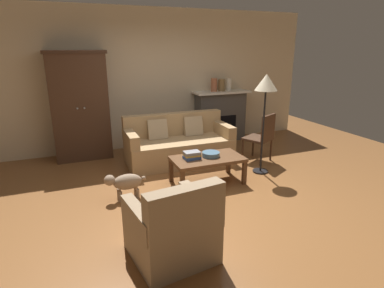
{
  "coord_description": "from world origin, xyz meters",
  "views": [
    {
      "loc": [
        -1.63,
        -3.93,
        2.06
      ],
      "look_at": [
        0.18,
        0.59,
        0.55
      ],
      "focal_mm": 29.62,
      "sensor_mm": 36.0,
      "label": 1
    }
  ],
  "objects_px": {
    "couch": "(178,145)",
    "mantel_vase_bronze": "(221,85)",
    "fruit_bowl": "(211,154)",
    "side_chair_wooden": "(262,135)",
    "dog": "(125,182)",
    "armchair_near_left": "(173,230)",
    "coffee_table": "(207,161)",
    "fireplace": "(220,116)",
    "book_stack": "(192,155)",
    "armoire": "(80,106)",
    "mantel_vase_cream": "(229,85)",
    "floor_lamp": "(266,88)",
    "mantel_vase_terracotta": "(214,85)"
  },
  "relations": [
    {
      "from": "couch",
      "to": "mantel_vase_bronze",
      "type": "bearing_deg",
      "value": 35.07
    },
    {
      "from": "fruit_bowl",
      "to": "side_chair_wooden",
      "type": "relative_size",
      "value": 0.3
    },
    {
      "from": "dog",
      "to": "fruit_bowl",
      "type": "bearing_deg",
      "value": 4.06
    },
    {
      "from": "armchair_near_left",
      "to": "coffee_table",
      "type": "bearing_deg",
      "value": 55.17
    },
    {
      "from": "fireplace",
      "to": "book_stack",
      "type": "relative_size",
      "value": 4.91
    },
    {
      "from": "fireplace",
      "to": "dog",
      "type": "bearing_deg",
      "value": -140.08
    },
    {
      "from": "armoire",
      "to": "side_chair_wooden",
      "type": "relative_size",
      "value": 2.22
    },
    {
      "from": "mantel_vase_cream",
      "to": "side_chair_wooden",
      "type": "height_order",
      "value": "mantel_vase_cream"
    },
    {
      "from": "couch",
      "to": "mantel_vase_bronze",
      "type": "relative_size",
      "value": 7.44
    },
    {
      "from": "couch",
      "to": "side_chair_wooden",
      "type": "relative_size",
      "value": 2.14
    },
    {
      "from": "armoire",
      "to": "mantel_vase_cream",
      "type": "xyz_separation_m",
      "value": [
        3.13,
        0.06,
        0.25
      ]
    },
    {
      "from": "side_chair_wooden",
      "to": "mantel_vase_cream",
      "type": "bearing_deg",
      "value": 85.75
    },
    {
      "from": "dog",
      "to": "fireplace",
      "type": "bearing_deg",
      "value": 39.92
    },
    {
      "from": "coffee_table",
      "to": "floor_lamp",
      "type": "relative_size",
      "value": 0.67
    },
    {
      "from": "armchair_near_left",
      "to": "mantel_vase_cream",
      "type": "bearing_deg",
      "value": 55.04
    },
    {
      "from": "mantel_vase_terracotta",
      "to": "armchair_near_left",
      "type": "height_order",
      "value": "mantel_vase_terracotta"
    },
    {
      "from": "fruit_bowl",
      "to": "mantel_vase_bronze",
      "type": "height_order",
      "value": "mantel_vase_bronze"
    },
    {
      "from": "fireplace",
      "to": "armoire",
      "type": "height_order",
      "value": "armoire"
    },
    {
      "from": "fireplace",
      "to": "floor_lamp",
      "type": "bearing_deg",
      "value": -96.3
    },
    {
      "from": "couch",
      "to": "mantel_vase_cream",
      "type": "relative_size",
      "value": 7.18
    },
    {
      "from": "fireplace",
      "to": "dog",
      "type": "height_order",
      "value": "fireplace"
    },
    {
      "from": "coffee_table",
      "to": "armchair_near_left",
      "type": "bearing_deg",
      "value": -124.83
    },
    {
      "from": "coffee_table",
      "to": "mantel_vase_terracotta",
      "type": "height_order",
      "value": "mantel_vase_terracotta"
    },
    {
      "from": "fireplace",
      "to": "armoire",
      "type": "xyz_separation_m",
      "value": [
        -2.95,
        -0.08,
        0.43
      ]
    },
    {
      "from": "mantel_vase_cream",
      "to": "armchair_near_left",
      "type": "bearing_deg",
      "value": -124.96
    },
    {
      "from": "couch",
      "to": "mantel_vase_bronze",
      "type": "distance_m",
      "value": 1.89
    },
    {
      "from": "armoire",
      "to": "fruit_bowl",
      "type": "xyz_separation_m",
      "value": [
        1.77,
        -1.95,
        -0.55
      ]
    },
    {
      "from": "couch",
      "to": "mantel_vase_terracotta",
      "type": "xyz_separation_m",
      "value": [
        1.16,
        0.94,
        0.94
      ]
    },
    {
      "from": "fireplace",
      "to": "mantel_vase_terracotta",
      "type": "relative_size",
      "value": 4.45
    },
    {
      "from": "mantel_vase_terracotta",
      "to": "side_chair_wooden",
      "type": "xyz_separation_m",
      "value": [
        0.25,
        -1.54,
        -0.75
      ]
    },
    {
      "from": "coffee_table",
      "to": "dog",
      "type": "distance_m",
      "value": 1.3
    },
    {
      "from": "armoire",
      "to": "armchair_near_left",
      "type": "distance_m",
      "value": 3.66
    },
    {
      "from": "mantel_vase_bronze",
      "to": "dog",
      "type": "relative_size",
      "value": 0.45
    },
    {
      "from": "book_stack",
      "to": "dog",
      "type": "relative_size",
      "value": 0.45
    },
    {
      "from": "floor_lamp",
      "to": "fruit_bowl",
      "type": "bearing_deg",
      "value": -177.49
    },
    {
      "from": "fireplace",
      "to": "floor_lamp",
      "type": "xyz_separation_m",
      "value": [
        -0.22,
        -1.99,
        0.85
      ]
    },
    {
      "from": "fruit_bowl",
      "to": "dog",
      "type": "height_order",
      "value": "fruit_bowl"
    },
    {
      "from": "armchair_near_left",
      "to": "side_chair_wooden",
      "type": "relative_size",
      "value": 0.98
    },
    {
      "from": "book_stack",
      "to": "dog",
      "type": "distance_m",
      "value": 1.07
    },
    {
      "from": "dog",
      "to": "book_stack",
      "type": "bearing_deg",
      "value": 5.42
    },
    {
      "from": "mantel_vase_terracotta",
      "to": "floor_lamp",
      "type": "distance_m",
      "value": 1.98
    },
    {
      "from": "fruit_bowl",
      "to": "armchair_near_left",
      "type": "xyz_separation_m",
      "value": [
        -1.15,
        -1.59,
        -0.14
      ]
    },
    {
      "from": "mantel_vase_cream",
      "to": "armchair_near_left",
      "type": "height_order",
      "value": "mantel_vase_cream"
    },
    {
      "from": "book_stack",
      "to": "coffee_table",
      "type": "bearing_deg",
      "value": -7.02
    },
    {
      "from": "armoire",
      "to": "fruit_bowl",
      "type": "distance_m",
      "value": 2.69
    },
    {
      "from": "book_stack",
      "to": "side_chair_wooden",
      "type": "distance_m",
      "value": 1.63
    },
    {
      "from": "book_stack",
      "to": "side_chair_wooden",
      "type": "bearing_deg",
      "value": 16.63
    },
    {
      "from": "couch",
      "to": "mantel_vase_cream",
      "type": "xyz_separation_m",
      "value": [
        1.52,
        0.94,
        0.94
      ]
    },
    {
      "from": "coffee_table",
      "to": "dog",
      "type": "xyz_separation_m",
      "value": [
        -1.29,
        -0.07,
        -0.12
      ]
    },
    {
      "from": "coffee_table",
      "to": "book_stack",
      "type": "distance_m",
      "value": 0.27
    }
  ]
}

